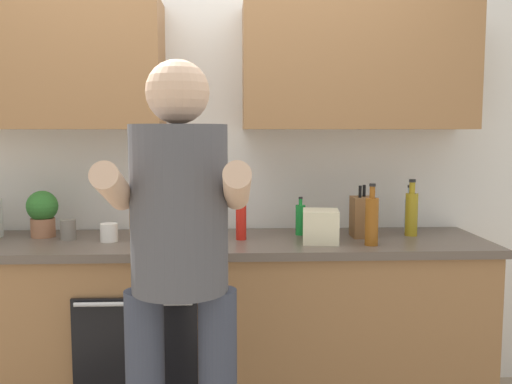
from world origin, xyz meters
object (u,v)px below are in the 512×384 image
(person_standing, at_px, (180,258))
(bottle_juice, at_px, (136,219))
(knife_block, at_px, (362,217))
(mixing_bowl, at_px, (194,235))
(cup_coffee, at_px, (109,232))
(grocery_bag_rice, at_px, (321,226))
(bottle_syrup, at_px, (372,220))
(bottle_water, at_px, (410,214))
(bottle_oil, at_px, (411,213))
(bottle_hotsauce, at_px, (241,214))
(cup_stoneware, at_px, (68,230))
(potted_herb, at_px, (42,212))
(bottle_soda, at_px, (300,219))

(person_standing, distance_m, bottle_juice, 0.90)
(bottle_juice, bearing_deg, person_standing, -71.06)
(knife_block, bearing_deg, mixing_bowl, -172.64)
(mixing_bowl, distance_m, knife_block, 0.86)
(cup_coffee, distance_m, grocery_bag_rice, 1.04)
(bottle_syrup, height_order, bottle_water, bottle_syrup)
(person_standing, distance_m, bottle_oil, 1.43)
(bottle_hotsauce, height_order, cup_stoneware, bottle_hotsauce)
(knife_block, distance_m, potted_herb, 1.63)
(knife_block, bearing_deg, bottle_syrup, -90.68)
(bottle_juice, xyz_separation_m, bottle_water, (1.43, 0.15, -0.00))
(cup_stoneware, height_order, potted_herb, potted_herb)
(bottle_soda, bearing_deg, bottle_syrup, -43.39)
(bottle_soda, height_order, cup_stoneware, bottle_soda)
(bottle_water, relative_size, bottle_soda, 1.27)
(bottle_juice, xyz_separation_m, cup_coffee, (-0.13, -0.04, -0.06))
(person_standing, relative_size, bottle_soda, 8.43)
(bottle_soda, bearing_deg, bottle_water, 5.52)
(grocery_bag_rice, bearing_deg, bottle_hotsauce, 167.42)
(bottle_syrup, xyz_separation_m, knife_block, (0.00, 0.22, -0.02))
(bottle_soda, bearing_deg, bottle_oil, -4.68)
(bottle_hotsauce, bearing_deg, potted_herb, 173.30)
(bottle_juice, relative_size, cup_stoneware, 2.43)
(bottle_syrup, height_order, bottle_soda, bottle_syrup)
(bottle_syrup, relative_size, cup_stoneware, 2.97)
(person_standing, distance_m, cup_stoneware, 1.07)
(cup_coffee, relative_size, cup_stoneware, 0.90)
(cup_stoneware, bearing_deg, bottle_water, 4.51)
(bottle_oil, xyz_separation_m, bottle_soda, (-0.57, 0.05, -0.04))
(bottle_oil, height_order, knife_block, bottle_oil)
(bottle_oil, distance_m, potted_herb, 1.90)
(bottle_syrup, xyz_separation_m, bottle_soda, (-0.30, 0.29, -0.04))
(bottle_juice, distance_m, bottle_oil, 1.41)
(bottle_oil, relative_size, cup_coffee, 3.28)
(bottle_syrup, xyz_separation_m, cup_coffee, (-1.27, 0.15, -0.08))
(bottle_oil, height_order, potted_herb, bottle_oil)
(bottle_juice, xyz_separation_m, bottle_syrup, (1.14, -0.19, 0.02))
(cup_stoneware, distance_m, knife_block, 1.48)
(cup_coffee, bearing_deg, mixing_bowl, -5.83)
(person_standing, relative_size, cup_coffee, 18.80)
(person_standing, height_order, bottle_oil, person_standing)
(bottle_hotsauce, bearing_deg, bottle_oil, 4.50)
(knife_block, bearing_deg, potted_herb, 177.45)
(person_standing, bearing_deg, bottle_soda, 60.10)
(bottle_juice, xyz_separation_m, cup_stoneware, (-0.34, 0.01, -0.05))
(bottle_juice, xyz_separation_m, knife_block, (1.14, 0.03, 0.00))
(bottle_syrup, distance_m, mixing_bowl, 0.86)
(bottle_hotsauce, bearing_deg, knife_block, 4.30)
(person_standing, bearing_deg, knife_block, 45.84)
(knife_block, bearing_deg, person_standing, -134.16)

